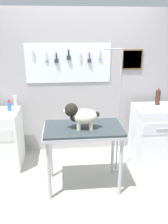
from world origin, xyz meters
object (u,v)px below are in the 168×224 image
(grooming_arm, at_px, (118,118))
(soda_bottle, at_px, (158,97))
(grooming_table, at_px, (83,134))
(dog, at_px, (80,115))
(cabinet_right, at_px, (155,133))

(grooming_arm, xyz_separation_m, soda_bottle, (0.70, 0.38, 0.18))
(grooming_table, height_order, dog, dog)
(cabinet_right, bearing_deg, soda_bottle, 73.35)
(grooming_arm, bearing_deg, soda_bottle, 28.48)
(grooming_table, distance_m, grooming_arm, 0.60)
(grooming_arm, height_order, dog, grooming_arm)
(grooming_table, xyz_separation_m, soda_bottle, (1.21, 0.69, 0.25))
(cabinet_right, bearing_deg, grooming_arm, -157.36)
(dog, distance_m, soda_bottle, 1.45)
(dog, height_order, soda_bottle, dog)
(soda_bottle, bearing_deg, dog, -149.74)
(grooming_table, height_order, cabinet_right, cabinet_right)
(grooming_table, distance_m, dog, 0.27)
(grooming_arm, relative_size, cabinet_right, 2.01)
(grooming_arm, distance_m, cabinet_right, 0.83)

